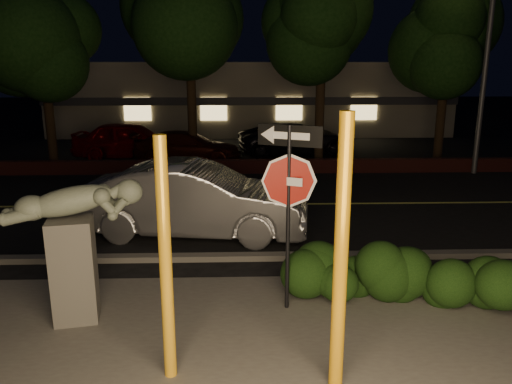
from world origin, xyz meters
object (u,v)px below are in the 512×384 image
yellow_pole_right (341,259)px  parked_car_dark (296,139)px  sculpture (74,237)px  parked_car_red (130,140)px  yellow_pole_left (166,263)px  signpost (289,182)px  streetlight (485,16)px  silver_sedan (195,200)px  parked_car_darkred (188,147)px

yellow_pole_right → parked_car_dark: 16.52m
sculpture → parked_car_red: 13.93m
yellow_pole_left → parked_car_red: size_ratio=0.67×
signpost → parked_car_dark: bearing=106.9°
signpost → yellow_pole_right: bearing=-54.8°
yellow_pole_right → parked_car_dark: bearing=85.4°
streetlight → yellow_pole_right: bearing=-118.4°
silver_sedan → parked_car_darkred: size_ratio=1.19×
streetlight → parked_car_darkred: size_ratio=2.13×
yellow_pole_left → parked_car_darkred: size_ratio=0.72×
yellow_pole_right → yellow_pole_left: bearing=171.9°
yellow_pole_right → parked_car_dark: size_ratio=0.67×
signpost → parked_car_dark: (1.74, 14.37, -1.44)m
parked_car_red → parked_car_dark: (7.10, 0.83, -0.09)m
signpost → sculpture: 3.38m
yellow_pole_left → streetlight: streetlight is taller
parked_car_red → parked_car_dark: parked_car_red is taller
signpost → parked_car_red: signpost is taller
yellow_pole_left → yellow_pole_right: (2.08, -0.29, 0.14)m
yellow_pole_left → parked_car_dark: 16.52m
streetlight → parked_car_darkred: 11.86m
streetlight → silver_sedan: bearing=-143.3°
yellow_pole_right → streetlight: size_ratio=0.37×
silver_sedan → parked_car_darkred: silver_sedan is taller
signpost → silver_sedan: 4.32m
streetlight → parked_car_red: size_ratio=1.98×
sculpture → silver_sedan: 4.24m
yellow_pole_right → silver_sedan: yellow_pole_right is taller
yellow_pole_left → parked_car_darkred: bearing=94.8°
yellow_pole_left → yellow_pole_right: 2.10m
yellow_pole_right → silver_sedan: bearing=110.9°
parked_car_dark → sculpture: bearing=153.2°
yellow_pole_left → yellow_pole_right: size_ratio=0.92×
silver_sedan → parked_car_red: bearing=27.9°
signpost → sculpture: (-3.28, -0.23, -0.78)m
parked_car_darkred → yellow_pole_right: bearing=-162.6°
parked_car_red → parked_car_darkred: parked_car_red is taller
yellow_pole_left → parked_car_red: yellow_pole_left is taller
yellow_pole_right → parked_car_red: bearing=110.3°
silver_sedan → parked_car_dark: (3.53, 10.66, -0.15)m
signpost → parked_car_dark: 14.54m
signpost → parked_car_darkred: size_ratio=0.69×
signpost → streetlight: (7.64, 10.23, 3.36)m
parked_car_dark → signpost: bearing=165.3°
sculpture → silver_sedan: (1.49, 3.93, -0.51)m
sculpture → silver_sedan: bearing=58.1°
yellow_pole_left → parked_car_darkred: 14.57m
silver_sedan → parked_car_red: 10.46m
yellow_pole_left → streetlight: (9.30, 12.01, 3.94)m
yellow_pole_right → streetlight: streetlight is taller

